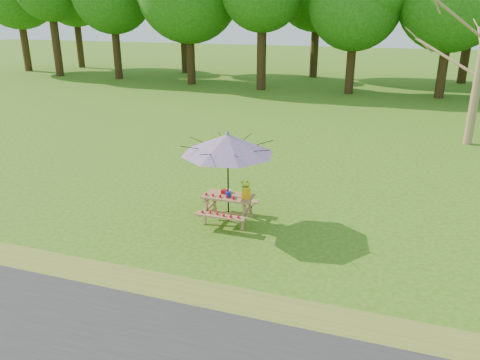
% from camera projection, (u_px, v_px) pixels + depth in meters
% --- Properties ---
extents(ground, '(120.00, 120.00, 0.00)m').
position_uv_depth(ground, '(117.00, 213.00, 11.88)').
color(ground, '#2F6513').
rests_on(ground, ground).
extents(drygrass_strip, '(120.00, 1.20, 0.01)m').
position_uv_depth(drygrass_strip, '(40.00, 267.00, 9.39)').
color(drygrass_strip, olive).
rests_on(drygrass_strip, ground).
extents(picnic_table, '(1.20, 1.32, 0.67)m').
position_uv_depth(picnic_table, '(228.00, 209.00, 11.35)').
color(picnic_table, '#A7794B').
rests_on(picnic_table, ground).
extents(patio_umbrella, '(2.65, 2.65, 2.25)m').
position_uv_depth(patio_umbrella, '(228.00, 144.00, 10.80)').
color(patio_umbrella, black).
rests_on(patio_umbrella, ground).
extents(produce_bins, '(0.30, 0.40, 0.13)m').
position_uv_depth(produce_bins, '(227.00, 193.00, 11.26)').
color(produce_bins, red).
rests_on(produce_bins, picnic_table).
extents(tomatoes_row, '(0.77, 0.13, 0.07)m').
position_uv_depth(tomatoes_row, '(220.00, 196.00, 11.11)').
color(tomatoes_row, red).
rests_on(tomatoes_row, picnic_table).
extents(flower_bucket, '(0.34, 0.31, 0.47)m').
position_uv_depth(flower_bucket, '(246.00, 188.00, 11.02)').
color(flower_bucket, '#FFB10D').
rests_on(flower_bucket, picnic_table).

